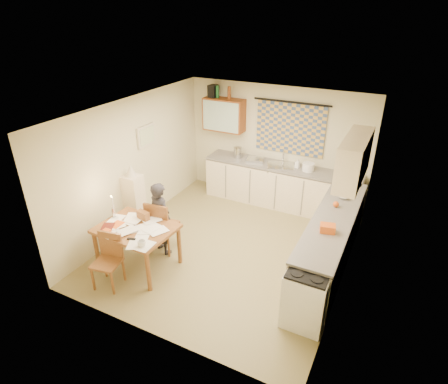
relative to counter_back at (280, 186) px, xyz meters
The scene contains 44 objects.
floor 2.02m from the counter_back, 97.69° to the right, with size 4.00×4.50×0.02m, color olive.
ceiling 2.85m from the counter_back, 97.69° to the right, with size 4.00×4.50×0.02m, color white.
wall_back 0.90m from the counter_back, 130.35° to the left, with size 4.00×0.02×2.50m, color beige.
wall_front 4.29m from the counter_back, 93.58° to the right, with size 4.00×0.02×2.50m, color beige.
wall_left 3.10m from the counter_back, 139.38° to the right, with size 0.02×4.50×2.50m, color beige.
wall_right 2.74m from the counter_back, 48.15° to the right, with size 0.02×4.50×2.50m, color beige.
window_blind 1.23m from the counter_back, 82.28° to the left, with size 1.45×0.03×1.05m, color #344B76.
curtain_rod 1.77m from the counter_back, 81.67° to the left, with size 0.04×0.04×1.60m, color black.
wall_cabinet 1.96m from the counter_back, behind, with size 0.90×0.34×0.70m, color #672F10.
wall_cabinet_glass 1.95m from the counter_back, behind, with size 0.84×0.02×0.64m, color #99B2A5.
upper_cabinet_right 2.52m from the counter_back, 41.79° to the right, with size 0.34×1.30×0.70m, color beige.
framed_print 2.99m from the counter_back, 145.24° to the right, with size 0.04×0.50×0.40m, color beige.
print_canvas 2.97m from the counter_back, 144.94° to the right, with size 0.01×0.42×0.32m, color silver.
counter_back is the anchor object (origin of this frame).
counter_right 2.17m from the counter_back, 48.58° to the right, with size 0.62×2.95×0.92m.
stove 3.38m from the counter_back, 64.81° to the right, with size 0.56×0.56×0.87m.
sink 0.43m from the counter_back, behind, with size 0.55×0.45×0.10m, color silver.
tap 0.64m from the counter_back, 100.58° to the left, with size 0.03×0.03×0.28m, color silver.
dish_rack 0.77m from the counter_back, behind, with size 0.35×0.30×0.06m, color silver.
kettle 1.17m from the counter_back, behind, with size 0.18×0.18×0.24m, color silver.
mixing_bowl 0.79m from the counter_back, ahead, with size 0.24×0.24×0.16m, color white.
soap_bottle 0.65m from the counter_back, ahead, with size 0.10×0.10×0.19m, color white.
bowl 1.76m from the counter_back, 31.91° to the right, with size 0.23×0.23×0.05m, color white.
orange_bag 2.61m from the counter_back, 55.73° to the right, with size 0.22×0.16×0.12m, color #D75718.
fruit_orange 1.96m from the counter_back, 42.75° to the right, with size 0.10×0.10×0.10m, color #D75718.
speaker 2.49m from the counter_back, behind, with size 0.16×0.20×0.26m, color black.
bottle_green 2.42m from the counter_back, behind, with size 0.07×0.07×0.26m, color #195926.
bottle_brown 2.24m from the counter_back, behind, with size 0.07×0.07×0.26m, color #672F10.
dining_table 3.38m from the counter_back, 113.92° to the right, with size 1.25×0.97×0.75m.
chair_far 2.83m from the counter_back, 116.98° to the right, with size 0.49×0.49×0.99m.
chair_near 3.98m from the counter_back, 111.96° to the right, with size 0.46×0.46×0.87m.
person 2.86m from the counter_back, 116.34° to the right, with size 0.57×0.47×1.33m, color black.
shelf_stand 3.07m from the counter_back, 133.26° to the right, with size 0.32×0.30×1.16m, color beige.
lampshade 3.18m from the counter_back, 133.26° to the right, with size 0.20×0.20×0.22m, color beige.
letter_rack 3.20m from the counter_back, 116.20° to the right, with size 0.22×0.10×0.16m, color brown.
mug 3.61m from the counter_back, 105.39° to the right, with size 0.14×0.14×0.10m, color white.
magazine 3.84m from the counter_back, 118.94° to the right, with size 0.28×0.31×0.02m, color maroon.
book 3.65m from the counter_back, 119.11° to the right, with size 0.17×0.23×0.02m, color #D75718.
orange_box 3.81m from the counter_back, 116.42° to the right, with size 0.12×0.08×0.04m, color #D75718.
eyeglasses 3.62m from the counter_back, 109.64° to the right, with size 0.13×0.04×0.02m, color black.
candle_holder 3.57m from the counter_back, 122.28° to the right, with size 0.06×0.06×0.18m, color silver.
candle 3.60m from the counter_back, 121.68° to the right, with size 0.02×0.02×0.22m, color white.
candle_flame 3.63m from the counter_back, 121.86° to the right, with size 0.02×0.02×0.02m, color #FFCC66.
papers 3.42m from the counter_back, 113.19° to the right, with size 1.15×1.02×0.02m.
Camera 1 is at (2.45, -5.04, 3.96)m, focal length 30.00 mm.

